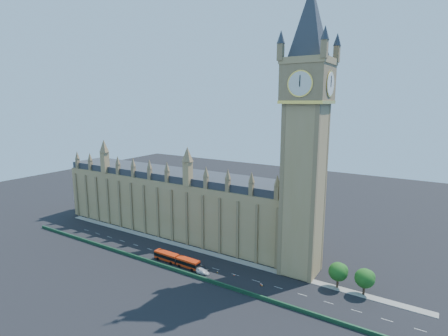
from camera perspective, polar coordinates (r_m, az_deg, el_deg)
The scene contains 15 objects.
ground at distance 135.87m, azimuth -5.71°, elevation -14.86°, with size 400.00×400.00×0.00m, color black.
palace_westminster at distance 161.73m, azimuth -8.08°, elevation -5.41°, with size 120.00×20.00×28.00m.
elizabeth_tower at distance 116.72m, azimuth 13.31°, elevation 8.47°, with size 20.59×20.59×105.00m.
bridge_parapet at distance 129.37m, azimuth -8.24°, elevation -16.01°, with size 160.00×0.60×1.20m, color #1E4C2D.
kerb_north at distance 142.74m, azimuth -3.32°, elevation -13.47°, with size 160.00×3.00×0.16m, color gray.
tree_east_near at distance 121.28m, azimuth 18.26°, elevation -15.73°, with size 6.00×6.00×8.50m.
tree_east_far at distance 120.00m, azimuth 22.12°, elevation -16.30°, with size 6.00×6.00×8.50m.
red_bus at distance 133.24m, azimuth -7.76°, elevation -14.60°, with size 19.88×3.52×3.37m.
car_grey at distance 128.51m, azimuth -3.50°, elevation -16.00°, with size 1.91×4.74×1.61m, color #3C3D43.
car_silver at distance 127.05m, azimuth -3.89°, elevation -16.34°, with size 1.74×4.98×1.64m, color #A0A1A7.
car_white at distance 126.07m, azimuth -3.45°, elevation -16.64°, with size 1.84×4.54×1.32m, color silver.
cone_a at distance 119.64m, azimuth 6.23°, elevation -18.45°, with size 0.51×0.51×0.78m.
cone_b at distance 126.88m, azimuth -1.09°, elevation -16.60°, with size 0.50×0.50×0.66m.
cone_c at distance 120.17m, azimuth 6.04°, elevation -18.30°, with size 0.56×0.56×0.77m.
cone_d at distance 125.05m, azimuth 1.66°, elevation -17.05°, with size 0.52×0.52×0.63m.
Camera 1 is at (75.59, -96.43, 58.72)m, focal length 28.00 mm.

